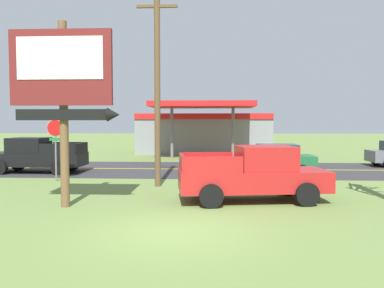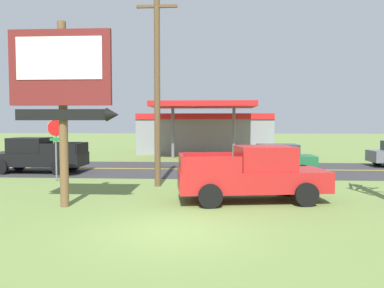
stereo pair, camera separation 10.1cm
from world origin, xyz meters
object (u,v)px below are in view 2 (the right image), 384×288
at_px(stop_sign, 56,139).
at_px(utility_pole, 157,75).
at_px(motel_sign, 63,83).
at_px(gas_station, 205,132).
at_px(pickup_red_parked_on_lawn, 254,174).
at_px(car_green_near_lane, 275,159).
at_px(pickup_black_on_road, 37,155).

relative_size(stop_sign, utility_pole, 0.33).
relative_size(motel_sign, gas_station, 0.51).
height_order(pickup_red_parked_on_lawn, car_green_near_lane, pickup_red_parked_on_lawn).
relative_size(motel_sign, pickup_red_parked_on_lawn, 1.12).
bearing_deg(pickup_black_on_road, stop_sign, -51.44).
bearing_deg(utility_pole, pickup_red_parked_on_lawn, -37.40).
bearing_deg(car_green_near_lane, stop_sign, -164.66).
relative_size(utility_pole, pickup_red_parked_on_lawn, 1.67).
height_order(motel_sign, pickup_black_on_road, motel_sign).
distance_m(pickup_black_on_road, car_green_near_lane, 13.18).
distance_m(motel_sign, pickup_red_parked_on_lawn, 7.16).
xyz_separation_m(utility_pole, gas_station, (1.58, 19.12, -2.90)).
bearing_deg(car_green_near_lane, pickup_black_on_road, -180.00).
bearing_deg(pickup_black_on_road, gas_station, 58.93).
bearing_deg(utility_pole, stop_sign, 166.66).
xyz_separation_m(motel_sign, gas_station, (3.99, 23.51, -2.13)).
bearing_deg(stop_sign, pickup_red_parked_on_lawn, -24.98).
distance_m(utility_pole, pickup_black_on_road, 9.36).
relative_size(stop_sign, pickup_black_on_road, 0.57).
height_order(motel_sign, gas_station, motel_sign).
xyz_separation_m(stop_sign, utility_pole, (5.06, -1.20, 2.82)).
distance_m(motel_sign, stop_sign, 6.52).
distance_m(gas_station, pickup_black_on_road, 17.49).
height_order(utility_pole, pickup_red_parked_on_lawn, utility_pole).
height_order(utility_pole, pickup_black_on_road, utility_pole).
relative_size(stop_sign, pickup_red_parked_on_lawn, 0.54).
relative_size(motel_sign, car_green_near_lane, 1.45).
xyz_separation_m(utility_pole, car_green_near_lane, (5.75, 4.17, -4.02)).
height_order(motel_sign, utility_pole, utility_pole).
bearing_deg(motel_sign, pickup_red_parked_on_lawn, 12.72).
relative_size(gas_station, pickup_red_parked_on_lawn, 2.21).
bearing_deg(pickup_black_on_road, motel_sign, -59.59).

